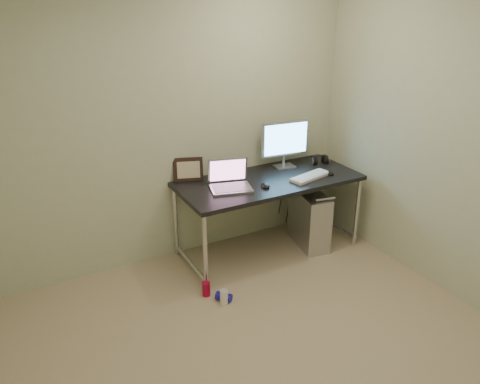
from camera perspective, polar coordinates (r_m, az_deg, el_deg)
name	(u,v)px	position (r m, az deg, el deg)	size (l,w,h in m)	color
floor	(276,364)	(3.43, 4.43, -20.17)	(3.50, 3.50, 0.00)	tan
wall_back	(174,128)	(4.22, -8.08, 7.72)	(3.50, 0.02, 2.50)	beige
wall_right	(478,153)	(3.94, 27.07, 4.27)	(0.02, 3.50, 2.50)	beige
desk	(269,186)	(4.41, 3.54, 0.71)	(1.73, 0.75, 0.75)	black
tower_computer	(309,218)	(4.73, 8.43, -3.20)	(0.33, 0.57, 0.59)	#B6B6BB
cable_a	(282,194)	(4.96, 5.17, -0.20)	(0.01, 0.01, 0.70)	black
cable_b	(290,194)	(5.00, 6.15, -0.30)	(0.01, 0.01, 0.72)	black
can_red	(206,289)	(4.02, -4.14, -11.70)	(0.07, 0.07, 0.13)	#AD092E
can_white	(224,297)	(3.92, -1.95, -12.66)	(0.07, 0.07, 0.12)	white
can_blue	(224,297)	(3.97, -1.98, -12.64)	(0.07, 0.07, 0.13)	#1B14A5
laptop	(230,181)	(4.16, -1.26, 1.31)	(0.42, 0.38, 0.25)	silver
monitor	(285,141)	(4.62, 5.50, 6.24)	(0.50, 0.16, 0.47)	silver
keyboard	(310,176)	(4.45, 8.59, 1.88)	(0.44, 0.14, 0.03)	silver
mouse_right	(329,172)	(4.57, 10.85, 2.39)	(0.07, 0.12, 0.04)	black
mouse_left	(265,185)	(4.19, 3.11, 0.88)	(0.08, 0.12, 0.04)	black
headphones	(319,161)	(4.84, 9.66, 3.80)	(0.19, 0.11, 0.11)	black
picture_frame	(188,169)	(4.32, -6.36, 2.76)	(0.27, 0.03, 0.22)	black
webcam	(224,168)	(4.40, -2.00, 2.96)	(0.04, 0.03, 0.12)	silver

